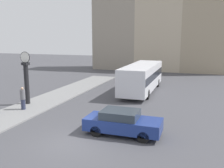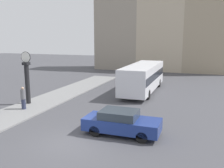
# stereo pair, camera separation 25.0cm
# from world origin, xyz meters

# --- Properties ---
(ground_plane) EXTENTS (120.00, 120.00, 0.00)m
(ground_plane) POSITION_xyz_m (0.00, 0.00, 0.00)
(ground_plane) COLOR #47474C
(sidewalk_corner) EXTENTS (3.38, 23.45, 0.10)m
(sidewalk_corner) POSITION_xyz_m (-6.38, 9.73, 0.05)
(sidewalk_corner) COLOR gray
(sidewalk_corner) RESTS_ON ground_plane
(building_row) EXTENTS (22.77, 5.00, 14.47)m
(building_row) POSITION_xyz_m (-0.40, 31.54, 6.71)
(building_row) COLOR gray
(building_row) RESTS_ON ground_plane
(sedan_car) EXTENTS (4.37, 1.79, 1.43)m
(sedan_car) POSITION_xyz_m (2.06, 2.01, 0.73)
(sedan_car) COLOR navy
(sedan_car) RESTS_ON ground_plane
(bus_distant) EXTENTS (2.63, 9.87, 2.79)m
(bus_distant) POSITION_xyz_m (0.68, 13.75, 1.60)
(bus_distant) COLOR silver
(bus_distant) RESTS_ON ground_plane
(street_clock) EXTENTS (0.89, 0.49, 4.29)m
(street_clock) POSITION_xyz_m (-7.21, 5.66, 2.14)
(street_clock) COLOR black
(street_clock) RESTS_ON sidewalk_corner
(pedestrian_grey_jacket) EXTENTS (0.38, 0.38, 1.73)m
(pedestrian_grey_jacket) POSITION_xyz_m (-6.45, 4.12, 0.96)
(pedestrian_grey_jacket) COLOR #2D334C
(pedestrian_grey_jacket) RESTS_ON sidewalk_corner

